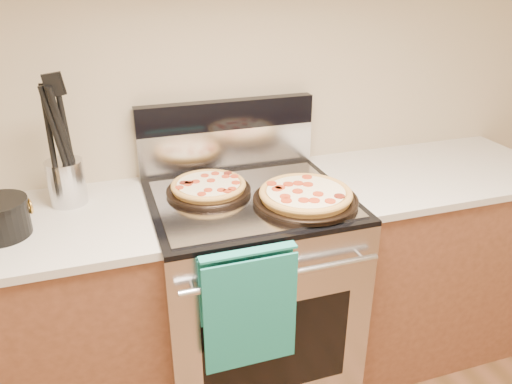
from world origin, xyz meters
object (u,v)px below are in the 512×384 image
object	(u,v)px
range_body	(249,296)
utensil_crock	(67,182)
pepperoni_pizza_front	(306,196)
pepperoni_pizza_back	(209,187)

from	to	relation	value
range_body	utensil_crock	bearing A→B (deg)	164.76
utensil_crock	pepperoni_pizza_front	bearing A→B (deg)	-20.27
pepperoni_pizza_back	pepperoni_pizza_front	xyz separation A→B (m)	(0.32, -0.20, 0.00)
pepperoni_pizza_back	utensil_crock	xyz separation A→B (m)	(-0.51, 0.11, 0.05)
pepperoni_pizza_back	utensil_crock	distance (m)	0.53
pepperoni_pizza_back	pepperoni_pizza_front	size ratio (longest dim) A/B	0.84
range_body	pepperoni_pizza_front	size ratio (longest dim) A/B	2.33
range_body	utensil_crock	world-z (taller)	utensil_crock
range_body	pepperoni_pizza_back	world-z (taller)	pepperoni_pizza_back
pepperoni_pizza_back	utensil_crock	bearing A→B (deg)	168.08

